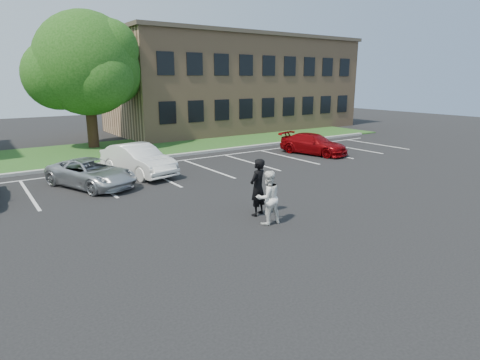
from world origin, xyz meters
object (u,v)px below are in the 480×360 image
(man_white_shirt, at_px, (268,198))
(car_red_compact, at_px, (313,144))
(tree, at_px, (88,66))
(car_silver_minivan, at_px, (91,173))
(man_black_suit, at_px, (258,187))
(car_white_sedan, at_px, (138,160))
(office_building, at_px, (235,83))

(man_white_shirt, bearing_deg, car_red_compact, -135.39)
(tree, distance_m, car_silver_minivan, 11.73)
(tree, relative_size, man_black_suit, 4.46)
(tree, height_order, car_white_sedan, tree)
(office_building, distance_m, man_black_suit, 25.43)
(man_white_shirt, bearing_deg, man_black_suit, -99.77)
(man_white_shirt, bearing_deg, tree, -82.68)
(tree, bearing_deg, car_white_sedan, -92.98)
(man_black_suit, height_order, car_white_sedan, man_black_suit)
(office_building, height_order, tree, tree)
(tree, distance_m, man_white_shirt, 18.80)
(car_white_sedan, bearing_deg, office_building, 29.95)
(office_building, relative_size, car_white_sedan, 4.95)
(office_building, xyz_separation_m, car_white_sedan, (-14.66, -13.26, -3.41))
(tree, bearing_deg, man_white_shirt, -88.62)
(office_building, xyz_separation_m, car_silver_minivan, (-17.14, -14.24, -3.55))
(man_black_suit, relative_size, man_white_shirt, 1.12)
(office_building, distance_m, car_red_compact, 15.00)
(man_black_suit, height_order, man_white_shirt, man_black_suit)
(man_black_suit, relative_size, car_white_sedan, 0.44)
(office_building, relative_size, car_silver_minivan, 5.14)
(tree, distance_m, car_red_compact, 15.39)
(man_black_suit, bearing_deg, office_building, -143.21)
(man_black_suit, xyz_separation_m, car_red_compact, (9.84, 7.21, -0.36))
(office_building, bearing_deg, man_black_suit, -122.33)
(car_white_sedan, xyz_separation_m, car_red_compact, (11.01, -0.86, -0.12))
(car_red_compact, bearing_deg, tree, 121.02)
(office_building, bearing_deg, car_red_compact, -104.50)
(car_red_compact, bearing_deg, car_silver_minivan, 165.61)
(car_red_compact, bearing_deg, man_white_shirt, -156.25)
(man_black_suit, bearing_deg, man_white_shirt, 53.41)
(office_building, bearing_deg, tree, -164.52)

